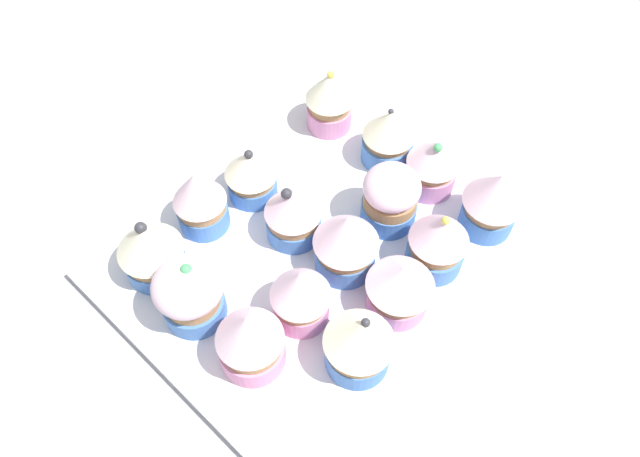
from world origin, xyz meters
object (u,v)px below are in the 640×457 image
at_px(cupcake_2, 250,339).
at_px(cupcake_3, 200,200).
at_px(cupcake_11, 438,240).
at_px(cupcake_13, 389,136).
at_px(cupcake_1, 190,293).
at_px(cupcake_14, 433,165).
at_px(cupcake_15, 493,200).
at_px(cupcake_7, 293,213).
at_px(cupcake_5, 359,344).
at_px(cupcake_4, 301,295).
at_px(cupcake_0, 150,250).
at_px(baking_tray, 320,248).
at_px(cupcake_12, 330,99).
at_px(cupcake_8, 346,242).
at_px(cupcake_6, 252,173).
at_px(cupcake_9, 400,287).
at_px(cupcake_10, 390,197).

distance_m(cupcake_2, cupcake_3, 0.16).
xyz_separation_m(cupcake_11, cupcake_13, (-0.12, 0.08, -0.00)).
bearing_deg(cupcake_13, cupcake_1, -91.53).
distance_m(cupcake_11, cupcake_14, 0.10).
relative_size(cupcake_14, cupcake_15, 0.90).
bearing_deg(cupcake_7, cupcake_5, -23.74).
bearing_deg(cupcake_4, cupcake_0, -156.07).
xyz_separation_m(baking_tray, cupcake_12, (-0.11, 0.13, 0.05)).
distance_m(cupcake_2, cupcake_7, 0.14).
relative_size(baking_tray, cupcake_8, 4.96).
relative_size(cupcake_11, cupcake_14, 1.16).
xyz_separation_m(cupcake_5, cupcake_7, (-0.14, 0.06, -0.00)).
height_order(cupcake_1, cupcake_2, cupcake_2).
height_order(cupcake_3, cupcake_6, cupcake_3).
xyz_separation_m(cupcake_2, cupcake_9, (0.06, 0.13, -0.00)).
relative_size(cupcake_1, cupcake_14, 1.06).
xyz_separation_m(cupcake_4, cupcake_10, (-0.01, 0.14, -0.00)).
distance_m(cupcake_7, cupcake_13, 0.14).
xyz_separation_m(cupcake_3, cupcake_10, (0.14, 0.13, -0.00)).
distance_m(cupcake_9, cupcake_12, 0.25).
relative_size(cupcake_3, cupcake_5, 1.07).
relative_size(cupcake_3, cupcake_7, 1.11).
bearing_deg(cupcake_8, cupcake_13, 113.68).
bearing_deg(cupcake_1, cupcake_2, 4.60).
distance_m(cupcake_5, cupcake_9, 0.07).
relative_size(baking_tray, cupcake_2, 5.06).
height_order(cupcake_2, cupcake_4, cupcake_2).
bearing_deg(cupcake_3, cupcake_7, 35.43).
bearing_deg(cupcake_9, cupcake_5, -81.97).
bearing_deg(cupcake_4, cupcake_8, 95.82).
relative_size(cupcake_5, cupcake_8, 0.92).
xyz_separation_m(cupcake_4, cupcake_9, (0.06, 0.07, -0.00)).
relative_size(baking_tray, cupcake_9, 5.90).
height_order(cupcake_5, cupcake_10, same).
bearing_deg(cupcake_12, cupcake_11, -18.91).
bearing_deg(cupcake_10, cupcake_3, -135.25).
distance_m(cupcake_3, cupcake_12, 0.19).
bearing_deg(cupcake_2, cupcake_13, 103.76).
distance_m(cupcake_0, cupcake_9, 0.24).
relative_size(cupcake_6, cupcake_11, 0.83).
distance_m(cupcake_10, cupcake_13, 0.08).
relative_size(cupcake_0, cupcake_1, 0.99).
bearing_deg(cupcake_15, cupcake_1, -117.50).
height_order(cupcake_1, cupcake_9, cupcake_1).
relative_size(baking_tray, cupcake_5, 5.38).
xyz_separation_m(cupcake_2, cupcake_10, (-0.01, 0.20, -0.00)).
bearing_deg(cupcake_13, cupcake_7, -91.61).
relative_size(cupcake_8, cupcake_14, 1.11).
distance_m(cupcake_13, cupcake_14, 0.06).
xyz_separation_m(cupcake_7, cupcake_10, (0.06, 0.08, 0.00)).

